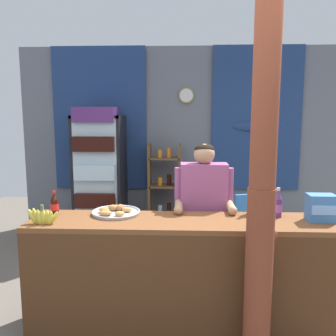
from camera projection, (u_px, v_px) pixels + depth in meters
ground_plane at (180, 284)px, 3.80m from camera, size 7.80×7.80×0.00m
back_wall_curtained at (181, 138)px, 5.41m from camera, size 4.83×0.22×2.77m
stall_counter at (180, 269)px, 2.84m from camera, size 2.45×0.53×0.94m
timber_post at (262, 196)px, 2.41m from camera, size 0.21×0.19×2.58m
drink_fridge at (100, 169)px, 5.00m from camera, size 0.67×0.68×1.88m
bottle_shelf_rack at (165, 189)px, 5.22m from camera, size 0.48×0.28×1.36m
plastic_lawn_chair at (246, 221)px, 4.35m from camera, size 0.54×0.54×0.86m
shopkeeper at (204, 204)px, 3.30m from camera, size 0.54×0.42×1.52m
soda_bottle_orange_soda at (254, 200)px, 3.05m from camera, size 0.09×0.09×0.28m
soda_bottle_grape_soda at (278, 205)px, 2.96m from camera, size 0.07×0.07×0.25m
soda_bottle_cola at (54, 204)px, 3.06m from camera, size 0.07×0.07×0.20m
snack_box_biscuit at (321, 208)px, 2.84m from camera, size 0.21×0.15×0.22m
pastry_tray at (115, 212)px, 3.06m from camera, size 0.42×0.42×0.07m
banana_bunch at (42, 217)px, 2.78m from camera, size 0.27×0.06×0.16m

